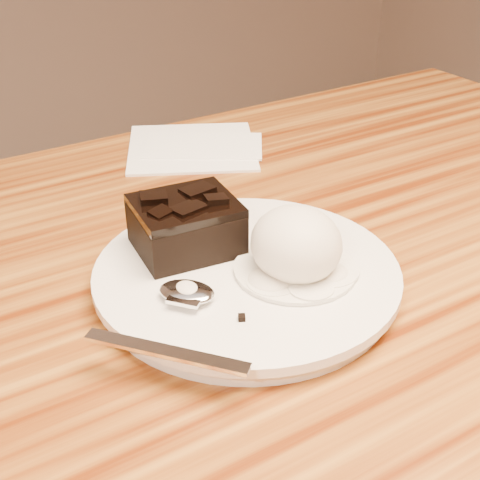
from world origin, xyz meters
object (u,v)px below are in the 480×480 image
plate (247,278)px  napkin (192,146)px  brownie (186,229)px  ice_cream_scoop (296,244)px  spoon (187,294)px

plate → napkin: size_ratio=1.66×
brownie → napkin: brownie is taller
ice_cream_scoop → napkin: (0.07, 0.30, -0.04)m
plate → napkin: plate is taller
napkin → ice_cream_scoop: bearing=-103.6°
plate → spoon: spoon is taller
plate → brownie: brownie is taller
napkin → plate: bearing=-110.1°
spoon → napkin: bearing=21.7°
spoon → ice_cream_scoop: bearing=-46.6°
plate → ice_cream_scoop: ice_cream_scoop is taller
plate → ice_cream_scoop: size_ratio=3.29×
plate → napkin: (0.10, 0.28, -0.01)m
ice_cream_scoop → plate: bearing=139.3°
brownie → spoon: brownie is taller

